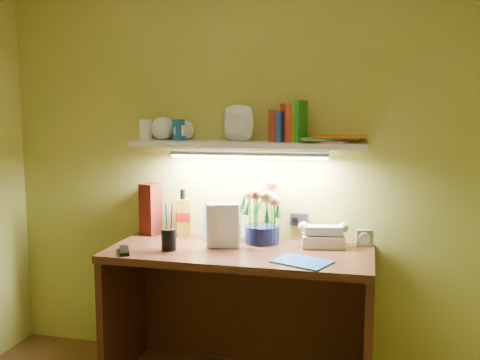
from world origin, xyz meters
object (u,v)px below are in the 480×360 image
object	(u,v)px
desk_clock	(364,238)
whisky_bottle	(183,213)
telephone	(323,234)
flower_bouquet	(262,213)
desk	(239,317)

from	to	relation	value
desk_clock	whisky_bottle	xyz separation A→B (m)	(-1.04, -0.02, 0.09)
telephone	whisky_bottle	bearing A→B (deg)	167.30
flower_bouquet	whisky_bottle	xyz separation A→B (m)	(-0.48, 0.05, -0.03)
flower_bouquet	telephone	bearing A→B (deg)	-0.91
desk	whisky_bottle	bearing A→B (deg)	150.00
flower_bouquet	telephone	distance (m)	0.35
desk	telephone	distance (m)	0.64
flower_bouquet	desk_clock	bearing A→B (deg)	6.32
telephone	desk_clock	size ratio (longest dim) A/B	2.49
desk_clock	whisky_bottle	world-z (taller)	whisky_bottle
whisky_bottle	flower_bouquet	bearing A→B (deg)	-5.40
flower_bouquet	telephone	world-z (taller)	flower_bouquet
desk	flower_bouquet	xyz separation A→B (m)	(0.09, 0.18, 0.54)
flower_bouquet	whisky_bottle	world-z (taller)	flower_bouquet
telephone	flower_bouquet	bearing A→B (deg)	169.96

